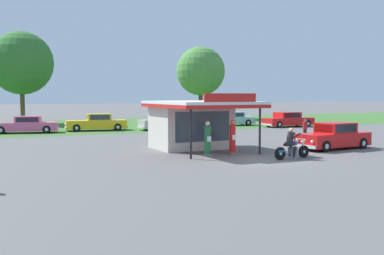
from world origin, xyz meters
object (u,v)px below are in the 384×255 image
Objects in this scene: parked_car_back_row_centre_right at (165,123)px; gas_pump_nearside at (208,140)px; parked_car_second_row_spare at (288,120)px; featured_classic_sedan at (334,137)px; motorcycle_with_rider at (292,146)px; gas_pump_offside at (232,139)px; parked_car_back_row_left at (26,125)px; bystander_strolling_foreground at (305,129)px; parked_car_back_row_far_right at (231,119)px; parked_car_back_row_right at (97,123)px.

gas_pump_nearside is at bearing -105.68° from parked_car_back_row_centre_right.
featured_classic_sedan is at bearing -119.78° from parked_car_second_row_spare.
featured_classic_sedan is 18.85m from parked_car_back_row_centre_right.
gas_pump_nearside is at bearing 139.12° from motorcycle_with_rider.
gas_pump_offside is (1.53, 0.00, 0.01)m from gas_pump_nearside.
motorcycle_with_rider is 0.40× the size of parked_car_second_row_spare.
bystander_strolling_foreground reaches higher than parked_car_back_row_left.
parked_car_back_row_centre_right reaches higher than parked_car_back_row_left.
bystander_strolling_foreground is (10.34, 4.57, -0.05)m from gas_pump_nearside.
parked_car_back_row_left is (-15.30, 20.47, -0.06)m from featured_classic_sedan.
featured_classic_sedan is 21.73m from parked_car_back_row_far_right.
parked_car_back_row_centre_right is at bearing 74.32° from gas_pump_nearside.
featured_classic_sedan is at bearing -4.28° from gas_pump_offside.
gas_pump_offside is 0.37× the size of parked_car_back_row_far_right.
parked_car_back_row_right is at bearing -0.33° from parked_car_back_row_left.
parked_car_back_row_far_right is at bearing 75.54° from featured_classic_sedan.
parked_car_back_row_right is (-2.41, 19.93, -0.17)m from gas_pump_offside.
parked_car_back_row_centre_right is at bearing 99.89° from featured_classic_sedan.
motorcycle_with_rider is at bearing -79.60° from parked_car_back_row_right.
bystander_strolling_foreground is (11.22, -15.36, 0.11)m from parked_car_back_row_right.
gas_pump_nearside reaches higher than bystander_strolling_foreground.
parked_car_back_row_centre_right is at bearing 85.17° from motorcycle_with_rider.
gas_pump_nearside is 0.99× the size of gas_pump_offside.
bystander_strolling_foreground is at bearing -41.61° from parked_car_back_row_left.
parked_car_back_row_right is (-0.88, 19.93, -0.16)m from gas_pump_nearside.
gas_pump_nearside is at bearing -123.78° from parked_car_back_row_far_right.
parked_car_back_row_far_right is at bearing 77.99° from bystander_strolling_foreground.
bystander_strolling_foreground is at bearing -53.86° from parked_car_back_row_right.
motorcycle_with_rider reaches higher than parked_car_back_row_right.
parked_car_back_row_centre_right is (-3.24, 18.57, -0.05)m from featured_classic_sedan.
bystander_strolling_foreground is (-3.40, -15.96, 0.14)m from parked_car_back_row_far_right.
parked_car_back_row_far_right is 1.02× the size of parked_car_back_row_centre_right.
parked_car_back_row_far_right is (10.43, 23.39, -0.00)m from motorcycle_with_rider.
gas_pump_nearside is at bearing -70.69° from parked_car_back_row_left.
featured_classic_sedan is at bearing -104.46° from parked_car_back_row_far_right.
parked_car_back_row_centre_right is 12.97m from parked_car_second_row_spare.
gas_pump_nearside is 24.70m from parked_car_back_row_far_right.
featured_classic_sedan reaches higher than parked_car_back_row_right.
gas_pump_offside reaches higher than featured_classic_sedan.
parked_car_back_row_far_right is at bearing 65.97° from motorcycle_with_rider.
parked_car_back_row_centre_right is at bearing 172.15° from parked_car_second_row_spare.
gas_pump_nearside reaches higher than parked_car_back_row_right.
parked_car_second_row_spare is at bearing 42.28° from gas_pump_nearside.
motorcycle_with_rider is at bearing -40.88° from gas_pump_nearside.
parked_car_back_row_left is at bearing 171.62° from parked_car_second_row_spare.
featured_classic_sedan is 0.87× the size of parked_car_back_row_left.
parked_car_back_row_centre_right is at bearing 111.32° from bystander_strolling_foreground.
bystander_strolling_foreground reaches higher than parked_car_back_row_centre_right.
parked_car_back_row_right is at bearing 169.05° from parked_car_second_row_spare.
parked_car_back_row_centre_right is (5.95, -1.86, -0.02)m from parked_car_back_row_right.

